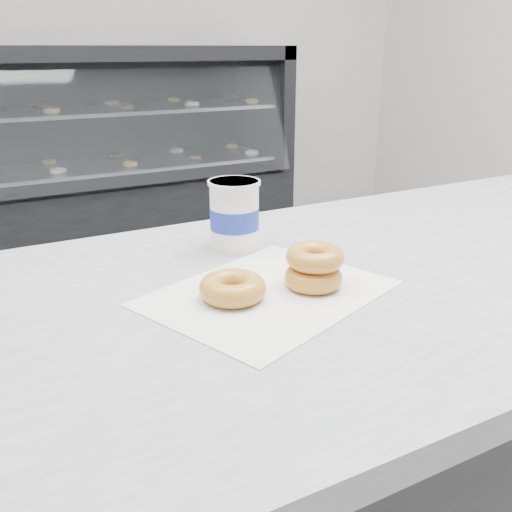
{
  "coord_description": "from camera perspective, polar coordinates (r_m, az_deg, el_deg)",
  "views": [
    {
      "loc": [
        -0.72,
        -1.28,
        1.24
      ],
      "look_at": [
        -0.33,
        -0.56,
        0.94
      ],
      "focal_mm": 40.0,
      "sensor_mm": 36.0,
      "label": 1
    }
  ],
  "objects": [
    {
      "name": "ground",
      "position": [
        1.93,
        0.68,
        -20.0
      ],
      "size": [
        5.0,
        5.0,
        0.0
      ],
      "primitive_type": "plane",
      "color": "gray",
      "rests_on": "ground"
    },
    {
      "name": "counter",
      "position": [
        1.27,
        14.87,
        -19.16
      ],
      "size": [
        3.06,
        0.76,
        0.9
      ],
      "color": "#333335",
      "rests_on": "ground"
    },
    {
      "name": "display_case",
      "position": [
        3.56,
        -16.28,
        7.2
      ],
      "size": [
        2.4,
        0.74,
        1.25
      ],
      "color": "black",
      "rests_on": "ground"
    },
    {
      "name": "wax_paper",
      "position": [
        0.84,
        1.27,
        -3.74
      ],
      "size": [
        0.41,
        0.36,
        0.0
      ],
      "primitive_type": "cube",
      "rotation": [
        0.0,
        0.0,
        0.35
      ],
      "color": "silver",
      "rests_on": "counter"
    },
    {
      "name": "donut_single",
      "position": [
        0.82,
        -2.36,
        -3.2
      ],
      "size": [
        0.11,
        0.11,
        0.03
      ],
      "primitive_type": "torus",
      "rotation": [
        0.0,
        0.0,
        -0.12
      ],
      "color": "gold",
      "rests_on": "wax_paper"
    },
    {
      "name": "donut_stack",
      "position": [
        0.86,
        5.83,
        -1.13
      ],
      "size": [
        0.1,
        0.1,
        0.06
      ],
      "color": "gold",
      "rests_on": "wax_paper"
    },
    {
      "name": "coffee_cup",
      "position": [
        1.01,
        -2.17,
        4.19
      ],
      "size": [
        0.11,
        0.11,
        0.12
      ],
      "rotation": [
        0.0,
        0.0,
        0.37
      ],
      "color": "white",
      "rests_on": "counter"
    }
  ]
}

